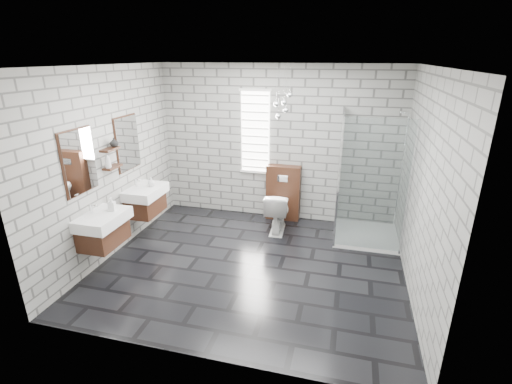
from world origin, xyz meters
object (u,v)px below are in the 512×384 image
at_px(vanity_right, 143,193).
at_px(shower_enclosure, 362,211).
at_px(toilet, 277,211).
at_px(cistern_panel, 283,193).
at_px(vanity_left, 100,220).

distance_m(vanity_right, shower_enclosure, 3.49).
bearing_deg(toilet, shower_enclosure, 176.41).
height_order(cistern_panel, shower_enclosure, shower_enclosure).
height_order(cistern_panel, toilet, cistern_panel).
bearing_deg(cistern_panel, toilet, -90.00).
distance_m(vanity_right, cistern_panel, 2.40).
distance_m(vanity_left, vanity_right, 1.09).
bearing_deg(shower_enclosure, toilet, -179.95).
xyz_separation_m(vanity_right, toilet, (2.05, 0.71, -0.41)).
relative_size(shower_enclosure, toilet, 2.91).
bearing_deg(cistern_panel, shower_enclosure, -20.79).
xyz_separation_m(vanity_right, shower_enclosure, (3.41, 0.72, -0.25)).
distance_m(vanity_left, cistern_panel, 3.11).
bearing_deg(vanity_left, vanity_right, 90.00).
bearing_deg(vanity_right, vanity_left, -90.00).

